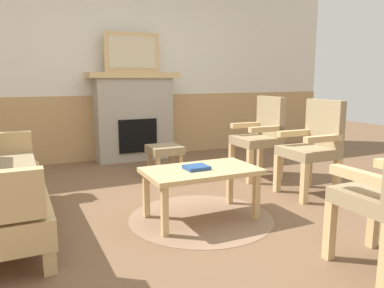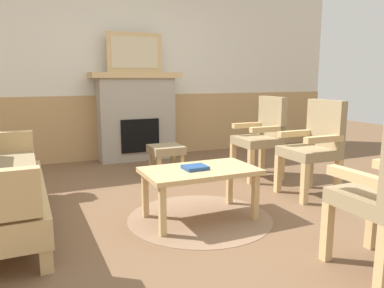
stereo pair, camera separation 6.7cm
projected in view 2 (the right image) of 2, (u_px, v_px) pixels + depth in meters
name	position (u px, v px, depth m)	size (l,w,h in m)	color
ground_plane	(207.00, 208.00, 3.49)	(14.00, 14.00, 0.00)	brown
wall_back	(131.00, 70.00, 5.60)	(7.20, 0.14, 2.70)	silver
fireplace	(136.00, 116.00, 5.49)	(1.30, 0.44, 1.28)	#A39989
framed_picture	(135.00, 52.00, 5.33)	(0.80, 0.04, 0.56)	tan
coffee_table	(200.00, 175.00, 3.17)	(0.96, 0.56, 0.44)	tan
round_rug	(200.00, 217.00, 3.24)	(1.25, 1.25, 0.01)	#896B51
book_on_table	(195.00, 167.00, 3.14)	(0.20, 0.17, 0.03)	navy
footstool	(166.00, 151.00, 4.70)	(0.40, 0.40, 0.36)	tan
armchair_near_fireplace	(315.00, 143.00, 3.81)	(0.49, 0.49, 0.98)	tan
armchair_by_window_left	(262.00, 133.00, 4.50)	(0.49, 0.49, 0.98)	tan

